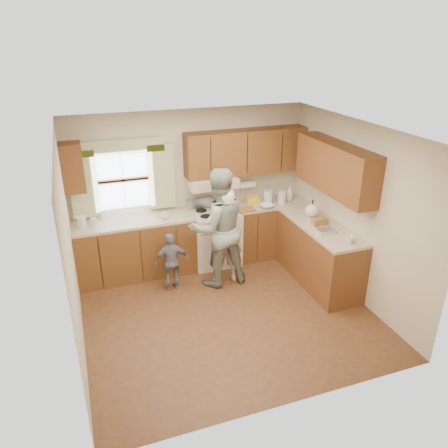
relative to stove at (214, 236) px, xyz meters
name	(u,v)px	position (x,y,z in m)	size (l,w,h in m)	color
room	(227,230)	(-0.30, -1.44, 0.78)	(3.80, 3.80, 3.80)	#4B2C17
kitchen_fixtures	(241,221)	(0.31, -0.36, 0.37)	(3.80, 2.25, 2.15)	#49230F
stove	(214,236)	(0.00, 0.00, 0.00)	(0.76, 0.67, 1.07)	silver
woman_left	(224,237)	(-0.06, -0.65, 0.30)	(0.56, 0.37, 1.53)	silver
woman_right	(218,228)	(-0.15, -0.63, 0.44)	(0.89, 0.69, 1.82)	#294135
child	(172,262)	(-0.86, -0.59, -0.01)	(0.53, 0.22, 0.90)	slate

